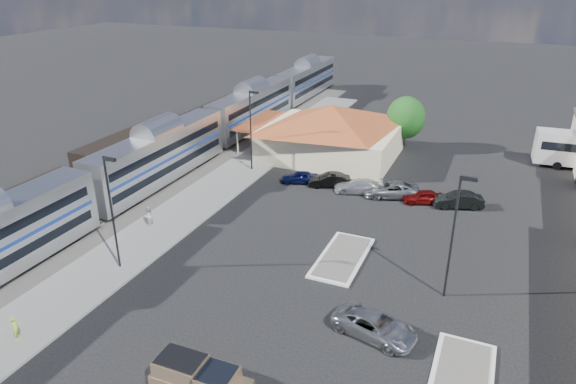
% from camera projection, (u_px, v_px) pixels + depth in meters
% --- Properties ---
extents(ground, '(280.00, 280.00, 0.00)m').
position_uv_depth(ground, '(285.00, 260.00, 39.89)').
color(ground, black).
rests_on(ground, ground).
extents(railbed, '(16.00, 100.00, 0.12)m').
position_uv_depth(railbed, '(133.00, 182.00, 54.16)').
color(railbed, '#4C4944').
rests_on(railbed, ground).
extents(platform, '(5.50, 92.00, 0.18)m').
position_uv_depth(platform, '(196.00, 203.00, 49.22)').
color(platform, gray).
rests_on(platform, ground).
extents(passenger_train, '(3.00, 104.00, 5.55)m').
position_uv_depth(passenger_train, '(160.00, 157.00, 52.87)').
color(passenger_train, silver).
rests_on(passenger_train, ground).
extents(freight_cars, '(2.80, 46.00, 4.00)m').
position_uv_depth(freight_cars, '(127.00, 152.00, 57.09)').
color(freight_cars, black).
rests_on(freight_cars, ground).
extents(station_depot, '(18.35, 12.24, 6.20)m').
position_uv_depth(station_depot, '(331.00, 131.00, 60.45)').
color(station_depot, beige).
rests_on(station_depot, ground).
extents(traffic_island_south, '(3.30, 7.50, 0.21)m').
position_uv_depth(traffic_island_south, '(342.00, 257.00, 40.09)').
color(traffic_island_south, silver).
rests_on(traffic_island_south, ground).
extents(traffic_island_north, '(3.30, 7.50, 0.21)m').
position_uv_depth(traffic_island_north, '(461.00, 382.00, 28.08)').
color(traffic_island_north, silver).
rests_on(traffic_island_north, ground).
extents(lamp_plat_s, '(1.08, 0.25, 9.00)m').
position_uv_depth(lamp_plat_s, '(112.00, 205.00, 36.62)').
color(lamp_plat_s, black).
rests_on(lamp_plat_s, ground).
extents(lamp_plat_n, '(1.08, 0.25, 9.00)m').
position_uv_depth(lamp_plat_n, '(251.00, 124.00, 55.11)').
color(lamp_plat_n, black).
rests_on(lamp_plat_n, ground).
extents(lamp_lot, '(1.08, 0.25, 9.00)m').
position_uv_depth(lamp_lot, '(455.00, 228.00, 33.38)').
color(lamp_lot, black).
rests_on(lamp_lot, ground).
extents(tree_depot, '(4.71, 4.71, 6.63)m').
position_uv_depth(tree_depot, '(406.00, 118.00, 62.41)').
color(tree_depot, '#382314').
rests_on(tree_depot, ground).
extents(pickup_truck, '(5.41, 2.11, 1.86)m').
position_uv_depth(pickup_truck, '(201.00, 379.00, 27.17)').
color(pickup_truck, tan).
rests_on(pickup_truck, ground).
extents(suv, '(5.73, 3.62, 1.48)m').
position_uv_depth(suv, '(375.00, 326.00, 31.46)').
color(suv, '#9D9FA4').
rests_on(suv, ground).
extents(person_a, '(0.57, 0.67, 1.57)m').
position_uv_depth(person_a, '(16.00, 328.00, 30.91)').
color(person_a, '#C8E347').
rests_on(person_a, platform).
extents(person_b, '(0.92, 1.02, 1.72)m').
position_uv_depth(person_b, '(148.00, 216.00, 44.62)').
color(person_b, silver).
rests_on(person_b, platform).
extents(parked_car_a, '(4.10, 2.83, 1.30)m').
position_uv_depth(parked_car_a, '(299.00, 177.00, 53.82)').
color(parked_car_a, '#0D1441').
rests_on(parked_car_a, ground).
extents(parked_car_b, '(4.59, 3.03, 1.43)m').
position_uv_depth(parked_car_b, '(329.00, 180.00, 52.89)').
color(parked_car_b, black).
rests_on(parked_car_b, ground).
extents(parked_car_c, '(5.17, 3.28, 1.40)m').
position_uv_depth(parked_car_c, '(358.00, 186.00, 51.50)').
color(parked_car_c, silver).
rests_on(parked_car_c, ground).
extents(parked_car_d, '(5.98, 4.30, 1.51)m').
position_uv_depth(parked_car_d, '(391.00, 189.00, 50.57)').
color(parked_car_d, gray).
rests_on(parked_car_d, ground).
extents(parked_car_e, '(4.16, 2.88, 1.32)m').
position_uv_depth(parked_car_e, '(423.00, 197.00, 49.21)').
color(parked_car_e, maroon).
rests_on(parked_car_e, ground).
extents(parked_car_f, '(4.88, 3.07, 1.52)m').
position_uv_depth(parked_car_f, '(458.00, 200.00, 48.27)').
color(parked_car_f, black).
rests_on(parked_car_f, ground).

